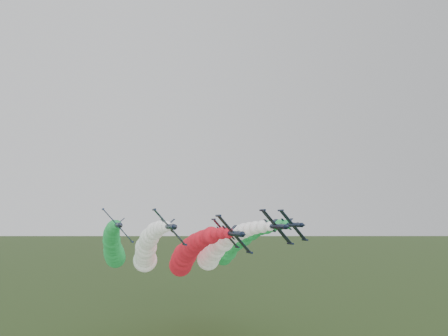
{
  "coord_description": "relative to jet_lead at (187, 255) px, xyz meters",
  "views": [
    {
      "loc": [
        -23.58,
        -83.77,
        38.62
      ],
      "look_at": [
        6.11,
        4.71,
        49.56
      ],
      "focal_mm": 35.0,
      "sensor_mm": 36.0,
      "label": 1
    }
  ],
  "objects": [
    {
      "name": "jet_lead",
      "position": [
        0.0,
        0.0,
        0.0
      ],
      "size": [
        12.56,
        76.81,
        19.82
      ],
      "rotation": [
        0.0,
        0.84,
        0.0
      ],
      "color": "black",
      "rests_on": "ground"
    },
    {
      "name": "jet_outer_left",
      "position": [
        -19.6,
        17.66,
        1.4
      ],
      "size": [
        12.34,
        76.58,
        19.6
      ],
      "rotation": [
        0.0,
        0.84,
        0.0
      ],
      "color": "black",
      "rests_on": "ground"
    },
    {
      "name": "jet_inner_right",
      "position": [
        11.1,
        5.34,
        1.03
      ],
      "size": [
        12.7,
        76.94,
        19.96
      ],
      "rotation": [
        0.0,
        0.84,
        0.0
      ],
      "color": "black",
      "rests_on": "ground"
    },
    {
      "name": "jet_outer_right",
      "position": [
        19.71,
        13.91,
        1.49
      ],
      "size": [
        12.38,
        76.63,
        19.64
      ],
      "rotation": [
        0.0,
        0.84,
        0.0
      ],
      "color": "black",
      "rests_on": "ground"
    },
    {
      "name": "jet_inner_left",
      "position": [
        -10.53,
        7.91,
        1.16
      ],
      "size": [
        12.86,
        77.1,
        20.12
      ],
      "rotation": [
        0.0,
        0.84,
        0.0
      ],
      "color": "black",
      "rests_on": "ground"
    },
    {
      "name": "jet_trail",
      "position": [
        7.16,
        26.62,
        -0.9
      ],
      "size": [
        12.89,
        77.13,
        20.15
      ],
      "rotation": [
        0.0,
        0.84,
        0.0
      ],
      "color": "black",
      "rests_on": "ground"
    }
  ]
}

